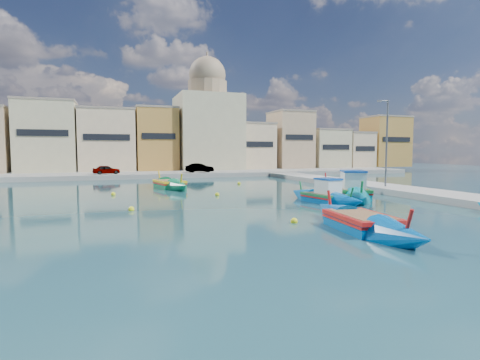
{
  "coord_description": "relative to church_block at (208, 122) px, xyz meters",
  "views": [
    {
      "loc": [
        -5.18,
        -20.74,
        3.61
      ],
      "look_at": [
        4.0,
        6.0,
        1.4
      ],
      "focal_mm": 28.0,
      "sensor_mm": 36.0,
      "label": 1
    }
  ],
  "objects": [
    {
      "name": "ground",
      "position": [
        -10.0,
        -40.0,
        -8.41
      ],
      "size": [
        160.0,
        160.0,
        0.0
      ],
      "primitive_type": "plane",
      "color": "#14383E",
      "rests_on": "ground"
    },
    {
      "name": "east_quay",
      "position": [
        8.0,
        -40.0,
        -8.16
      ],
      "size": [
        4.0,
        70.0,
        0.5
      ],
      "primitive_type": "cube",
      "color": "gray",
      "rests_on": "ground"
    },
    {
      "name": "north_quay",
      "position": [
        -10.0,
        -8.0,
        -8.11
      ],
      "size": [
        80.0,
        8.0,
        0.6
      ],
      "primitive_type": "cube",
      "color": "gray",
      "rests_on": "ground"
    },
    {
      "name": "north_townhouses",
      "position": [
        -3.32,
        -0.64,
        -3.41
      ],
      "size": [
        83.2,
        7.87,
        10.19
      ],
      "color": "beige",
      "rests_on": "ground"
    },
    {
      "name": "church_block",
      "position": [
        0.0,
        0.0,
        0.0
      ],
      "size": [
        10.0,
        10.0,
        19.1
      ],
      "color": "#C0B88F",
      "rests_on": "ground"
    },
    {
      "name": "quay_street_lamp",
      "position": [
        7.44,
        -34.0,
        -4.07
      ],
      "size": [
        1.18,
        0.16,
        8.0
      ],
      "color": "#595B60",
      "rests_on": "ground"
    },
    {
      "name": "parked_cars",
      "position": [
        -19.99,
        -9.5,
        -7.18
      ],
      "size": [
        33.09,
        2.55,
        1.29
      ],
      "color": "#4C1919",
      "rests_on": "north_quay"
    },
    {
      "name": "luzzu_turquoise_cabin",
      "position": [
        2.19,
        -36.53,
        -8.01
      ],
      "size": [
        6.4,
        10.26,
        3.3
      ],
      "color": "#008096",
      "rests_on": "ground"
    },
    {
      "name": "luzzu_blue_cabin",
      "position": [
        -1.1,
        -37.97,
        -8.09
      ],
      "size": [
        3.0,
        7.59,
        2.62
      ],
      "color": "#0057A6",
      "rests_on": "ground"
    },
    {
      "name": "luzzu_cyan_mid",
      "position": [
        5.0,
        -31.0,
        -8.15
      ],
      "size": [
        2.53,
        8.47,
        2.47
      ],
      "color": "#0066A2",
      "rests_on": "ground"
    },
    {
      "name": "luzzu_green",
      "position": [
        -9.94,
        -24.43,
        -8.12
      ],
      "size": [
        3.89,
        8.85,
        2.7
      ],
      "color": "#0B7546",
      "rests_on": "ground"
    },
    {
      "name": "luzzu_blue_south",
      "position": [
        -4.49,
        -46.64,
        -8.13
      ],
      "size": [
        3.0,
        9.23,
        2.62
      ],
      "color": "#0058A9",
      "rests_on": "ground"
    },
    {
      "name": "mooring_buoys",
      "position": [
        -7.35,
        -33.29,
        -8.33
      ],
      "size": [
        16.63,
        21.88,
        0.36
      ],
      "color": "#FAF91A",
      "rests_on": "ground"
    }
  ]
}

